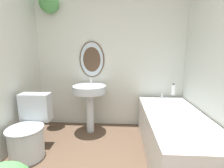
# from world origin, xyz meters

# --- Properties ---
(wall_back) EXTENTS (2.68, 0.32, 2.40)m
(wall_back) POSITION_xyz_m (-0.08, 2.49, 1.27)
(wall_back) COLOR silver
(wall_back) RESTS_ON ground_plane
(toilet) EXTENTS (0.45, 0.61, 0.77)m
(toilet) POSITION_xyz_m (-1.00, 1.50, 0.31)
(toilet) COLOR silver
(toilet) RESTS_ON ground_plane
(pedestal_sink) EXTENTS (0.54, 0.54, 0.90)m
(pedestal_sink) POSITION_xyz_m (-0.32, 2.16, 0.64)
(pedestal_sink) COLOR silver
(pedestal_sink) RESTS_ON ground_plane
(bathtub) EXTENTS (0.74, 1.65, 0.63)m
(bathtub) POSITION_xyz_m (0.89, 1.60, 0.29)
(bathtub) COLOR silver
(bathtub) RESTS_ON ground_plane
(shampoo_bottle) EXTENTS (0.06, 0.06, 0.19)m
(shampoo_bottle) POSITION_xyz_m (1.06, 2.29, 0.72)
(shampoo_bottle) COLOR white
(shampoo_bottle) RESTS_ON bathtub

